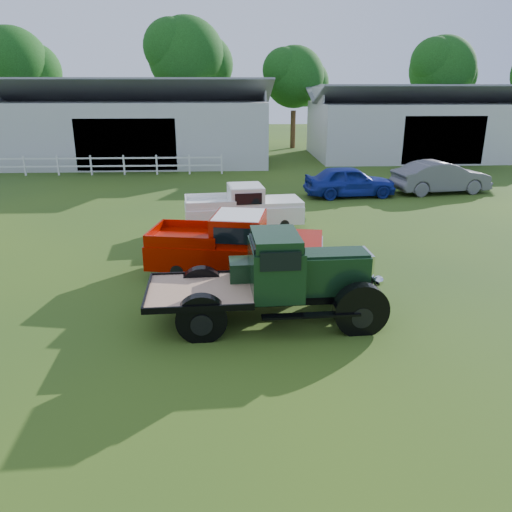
{
  "coord_description": "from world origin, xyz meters",
  "views": [
    {
      "loc": [
        -0.42,
        -11.18,
        5.35
      ],
      "look_at": [
        0.2,
        1.2,
        1.05
      ],
      "focal_mm": 35.0,
      "sensor_mm": 36.0,
      "label": 1
    }
  ],
  "objects_px": {
    "red_pickup": "(236,245)",
    "misc_car_grey": "(441,177)",
    "vintage_flatbed": "(271,278)",
    "misc_car_blue": "(350,181)",
    "white_pickup": "(243,208)"
  },
  "relations": [
    {
      "from": "vintage_flatbed",
      "to": "red_pickup",
      "type": "height_order",
      "value": "vintage_flatbed"
    },
    {
      "from": "red_pickup",
      "to": "white_pickup",
      "type": "bearing_deg",
      "value": 96.38
    },
    {
      "from": "red_pickup",
      "to": "misc_car_grey",
      "type": "distance_m",
      "value": 15.45
    },
    {
      "from": "red_pickup",
      "to": "white_pickup",
      "type": "distance_m",
      "value": 4.89
    },
    {
      "from": "vintage_flatbed",
      "to": "red_pickup",
      "type": "distance_m",
      "value": 3.08
    },
    {
      "from": "white_pickup",
      "to": "misc_car_blue",
      "type": "xyz_separation_m",
      "value": [
        5.43,
        5.69,
        -0.08
      ]
    },
    {
      "from": "red_pickup",
      "to": "white_pickup",
      "type": "xyz_separation_m",
      "value": [
        0.34,
        4.88,
        -0.09
      ]
    },
    {
      "from": "white_pickup",
      "to": "misc_car_blue",
      "type": "relative_size",
      "value": 1.03
    },
    {
      "from": "vintage_flatbed",
      "to": "misc_car_blue",
      "type": "distance_m",
      "value": 14.44
    },
    {
      "from": "vintage_flatbed",
      "to": "misc_car_grey",
      "type": "xyz_separation_m",
      "value": [
        9.86,
        14.18,
        -0.27
      ]
    },
    {
      "from": "misc_car_blue",
      "to": "misc_car_grey",
      "type": "distance_m",
      "value": 4.91
    },
    {
      "from": "vintage_flatbed",
      "to": "white_pickup",
      "type": "bearing_deg",
      "value": 90.47
    },
    {
      "from": "vintage_flatbed",
      "to": "red_pickup",
      "type": "xyz_separation_m",
      "value": [
        -0.78,
        2.98,
        -0.14
      ]
    },
    {
      "from": "vintage_flatbed",
      "to": "white_pickup",
      "type": "relative_size",
      "value": 1.18
    },
    {
      "from": "red_pickup",
      "to": "misc_car_grey",
      "type": "xyz_separation_m",
      "value": [
        10.64,
        11.2,
        -0.13
      ]
    }
  ]
}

